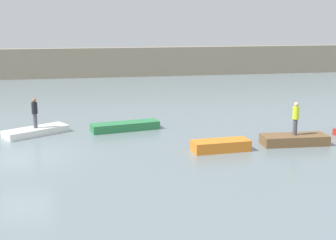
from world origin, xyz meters
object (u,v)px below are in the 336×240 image
rowboat_green (125,126)px  person_hiviz_shirt (296,117)px  rowboat_white (36,131)px  rowboat_orange (221,146)px  person_dark_shirt (35,111)px  rowboat_brown (294,140)px

rowboat_green → person_hiviz_shirt: (8.19, -4.63, 1.22)m
rowboat_white → rowboat_green: 4.96m
rowboat_orange → person_hiviz_shirt: bearing=1.8°
rowboat_green → person_dark_shirt: (-4.96, -0.10, 1.07)m
person_dark_shirt → rowboat_white: bearing=0.0°
rowboat_white → rowboat_orange: bearing=-59.9°
rowboat_white → person_hiviz_shirt: person_hiviz_shirt is taller
rowboat_green → person_dark_shirt: 5.07m
rowboat_brown → person_hiviz_shirt: 1.20m
rowboat_white → rowboat_brown: rowboat_brown is taller
person_dark_shirt → person_hiviz_shirt: bearing=-19.0°
rowboat_brown → person_hiviz_shirt: size_ratio=1.97×
rowboat_white → person_dark_shirt: bearing=0.0°
rowboat_white → person_dark_shirt: person_dark_shirt is taller
rowboat_orange → person_dark_shirt: 10.44m
rowboat_orange → rowboat_brown: 4.05m
person_dark_shirt → person_hiviz_shirt: person_hiviz_shirt is taller
rowboat_white → person_hiviz_shirt: size_ratio=2.06×
rowboat_white → rowboat_brown: (13.15, -4.53, 0.06)m
rowboat_green → rowboat_brown: rowboat_brown is taller
rowboat_green → person_hiviz_shirt: 9.49m
rowboat_orange → person_hiviz_shirt: (4.03, 0.44, 1.18)m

